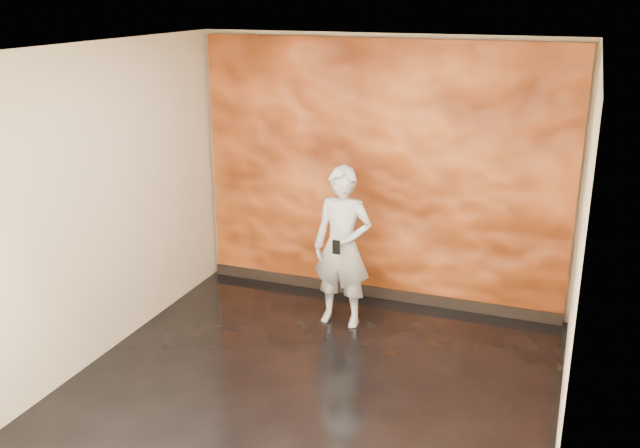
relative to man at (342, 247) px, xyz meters
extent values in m
cube|color=black|center=(0.16, -1.22, -0.81)|extent=(4.00, 4.00, 0.01)
cube|color=beige|center=(0.16, 0.78, 0.59)|extent=(4.00, 0.02, 2.80)
cube|color=beige|center=(0.16, -3.22, 0.59)|extent=(4.00, 0.02, 2.80)
cube|color=beige|center=(-1.84, -1.22, 0.59)|extent=(0.02, 4.00, 2.80)
cube|color=beige|center=(2.16, -1.22, 0.59)|extent=(0.02, 4.00, 2.80)
cube|color=white|center=(0.16, -1.22, 1.99)|extent=(4.00, 4.00, 0.01)
cube|color=orange|center=(0.16, 0.74, 0.57)|extent=(3.90, 0.06, 2.75)
cube|color=black|center=(0.16, 0.70, -0.75)|extent=(3.90, 0.04, 0.12)
imported|color=#A0A7B0|center=(0.00, 0.00, 0.00)|extent=(0.59, 0.39, 1.61)
cube|color=black|center=(0.02, -0.25, 0.09)|extent=(0.08, 0.02, 0.14)
camera|label=1|loc=(2.10, -6.21, 2.40)|focal=40.00mm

